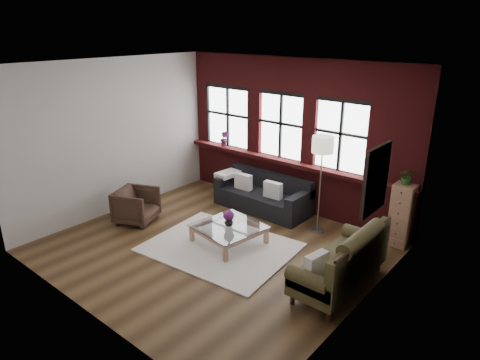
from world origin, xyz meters
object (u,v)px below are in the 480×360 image
Objects in this scene: armchair at (136,206)px; vase at (229,222)px; vintage_settee at (340,257)px; dark_sofa at (262,193)px; floor_lamp at (320,182)px; drawer_chest at (402,215)px; coffee_table at (229,235)px.

vase is (2.05, 0.50, 0.09)m from armchair.
vase is at bearing -99.60° from armchair.
vintage_settee is 11.52× the size of vase.
dark_sofa is 2.73× the size of armchair.
floor_lamp reaches higher than vintage_settee.
floor_lamp reaches higher than vase.
drawer_chest reaches higher than armchair.
vintage_settee is 1.76× the size of coffee_table.
vase is (0.47, -1.62, 0.06)m from dark_sofa.
floor_lamp is (3.04, 1.99, 0.67)m from armchair.
drawer_chest is 0.57× the size of floor_lamp.
coffee_table is (2.05, 0.50, -0.18)m from armchair.
coffee_table is 0.26m from vase.
vintage_settee is (2.66, -1.58, 0.13)m from dark_sofa.
armchair is 3.69m from floor_lamp.
dark_sofa is 2.65m from armchair.
armchair is at bearing -166.29° from vase.
armchair is at bearing -151.07° from drawer_chest.
dark_sofa is 1.92× the size of coffee_table.
dark_sofa is 1.02× the size of floor_lamp.
armchair is (-4.25, -0.55, -0.16)m from vintage_settee.
drawer_chest is (2.41, 1.96, 0.15)m from vase.
drawer_chest reaches higher than vase.
vase is at bearing -140.79° from drawer_chest.
drawer_chest is at bearing 6.77° from dark_sofa.
coffee_table is 0.53× the size of floor_lamp.
vintage_settee is at bearing 1.23° from vase.
dark_sofa is 1.10× the size of vintage_settee.
floor_lamp reaches higher than coffee_table.
dark_sofa is 1.69m from vase.
vase is at bearing 90.00° from coffee_table.
floor_lamp is (-1.42, -0.47, 0.44)m from drawer_chest.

